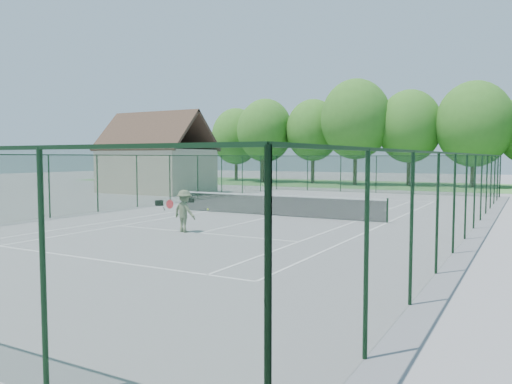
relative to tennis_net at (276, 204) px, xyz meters
The scene contains 10 objects.
ground 0.58m from the tennis_net, ahead, with size 140.00×140.00×0.00m, color gray.
grass_far 30.01m from the tennis_net, 90.00° to the left, with size 80.00×16.00×0.01m, color #49863E.
court_lines 0.57m from the tennis_net, ahead, with size 11.05×23.85×0.01m.
tennis_net is the anchor object (origin of this frame).
fence_enclosure 0.98m from the tennis_net, ahead, with size 18.05×36.05×3.02m.
utility_building 19.04m from the tennis_net, 147.99° to the left, with size 8.60×6.27×6.63m.
tree_line_far 30.48m from the tennis_net, 90.00° to the left, with size 39.40×6.40×9.70m.
sports_bag_a 8.45m from the tennis_net, behind, with size 0.42×0.25×0.33m, color black.
sports_bag_b 8.85m from the tennis_net, 154.46° to the left, with size 0.40×0.24×0.31m, color black.
tennis_player 6.54m from the tennis_net, 95.73° to the right, with size 1.72×0.91×1.63m.
Camera 1 is at (11.02, -21.85, 2.89)m, focal length 35.00 mm.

